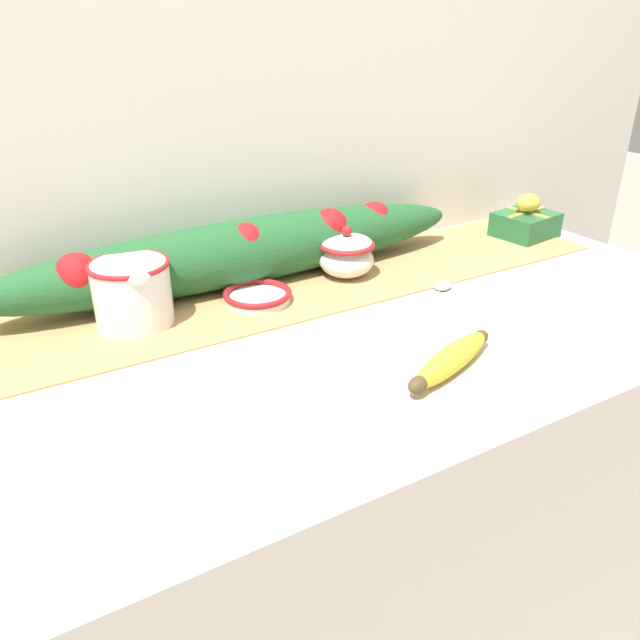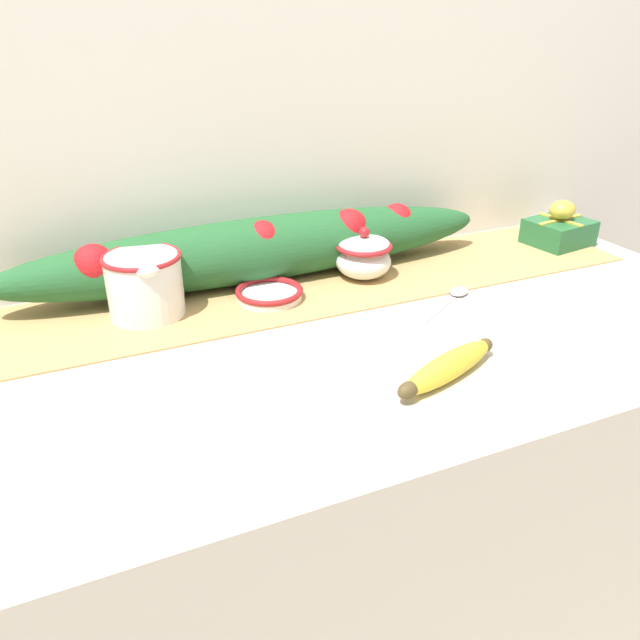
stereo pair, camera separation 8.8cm
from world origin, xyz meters
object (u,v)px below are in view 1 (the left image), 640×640
sugar_bowl (346,255)px  small_dish (257,296)px  cream_pitcher (132,290)px  spoon (441,288)px  gift_box (526,221)px  banana (451,360)px

sugar_bowl → small_dish: 0.20m
cream_pitcher → spoon: bearing=-15.4°
cream_pitcher → spoon: 0.53m
sugar_bowl → cream_pitcher: bearing=179.9°
small_dish → gift_box: (0.66, 0.02, 0.02)m
small_dish → cream_pitcher: bearing=173.2°
banana → small_dish: bearing=111.3°
spoon → small_dish: bearing=126.8°
sugar_bowl → gift_box: bearing=-0.1°
sugar_bowl → small_dish: sugar_bowl is taller
sugar_bowl → spoon: size_ratio=0.67×
gift_box → spoon: bearing=-158.7°
spoon → gift_box: 0.38m
sugar_bowl → banana: bearing=-99.5°
small_dish → banana: bearing=-68.7°
cream_pitcher → sugar_bowl: bearing=-0.1°
spoon → sugar_bowl: bearing=96.7°
spoon → gift_box: (0.35, 0.14, 0.03)m
sugar_bowl → spoon: sugar_bowl is taller
cream_pitcher → sugar_bowl: cream_pitcher is taller
gift_box → small_dish: bearing=-178.1°
spoon → gift_box: size_ratio=1.14×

